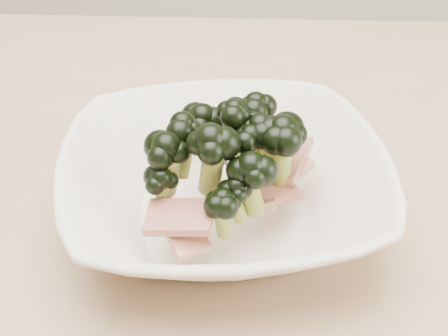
# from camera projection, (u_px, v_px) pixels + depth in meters

# --- Properties ---
(dining_table) EXTENTS (1.20, 0.80, 0.75)m
(dining_table) POSITION_uv_depth(u_px,v_px,m) (109.00, 263.00, 0.62)
(dining_table) COLOR tan
(dining_table) RESTS_ON ground
(broccoli_dish) EXTENTS (0.30, 0.30, 0.11)m
(broccoli_dish) POSITION_uv_depth(u_px,v_px,m) (225.00, 181.00, 0.50)
(broccoli_dish) COLOR beige
(broccoli_dish) RESTS_ON dining_table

